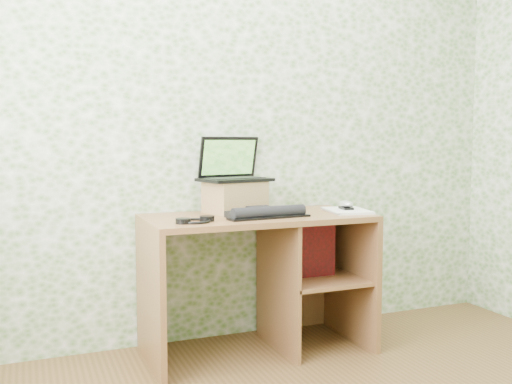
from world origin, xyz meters
name	(u,v)px	position (x,y,z in m)	size (l,w,h in m)	color
wall_back	(237,115)	(0.00, 1.75, 1.30)	(3.50, 3.50, 0.00)	silver
desk	(268,262)	(0.08, 1.47, 0.48)	(1.20, 0.60, 0.75)	brown
riser	(235,197)	(-0.07, 1.58, 0.84)	(0.29, 0.24, 0.18)	olive
laptop	(232,170)	(-0.07, 1.62, 0.98)	(0.42, 0.33, 0.25)	black
keyboard	(265,213)	(0.01, 1.36, 0.77)	(0.45, 0.26, 0.06)	black
headphones	(195,220)	(-0.39, 1.30, 0.76)	(0.21, 0.19, 0.03)	black
notepad	(347,211)	(0.52, 1.38, 0.76)	(0.21, 0.30, 0.01)	silver
mouse	(346,206)	(0.52, 1.39, 0.78)	(0.07, 0.11, 0.04)	silver
pen	(352,207)	(0.59, 1.43, 0.77)	(0.01, 0.01, 0.15)	black
red_box	(311,248)	(0.33, 1.44, 0.55)	(0.26, 0.08, 0.32)	maroon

